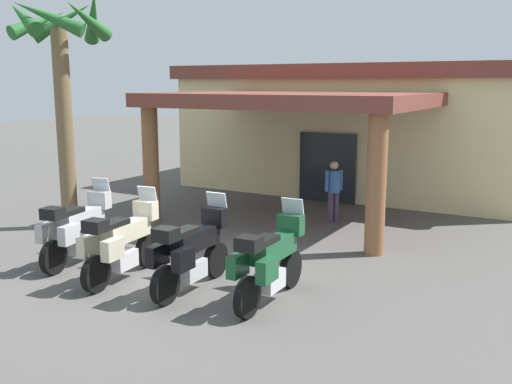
{
  "coord_description": "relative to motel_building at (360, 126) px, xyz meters",
  "views": [
    {
      "loc": [
        6.54,
        -8.4,
        3.58
      ],
      "look_at": [
        0.43,
        2.52,
        1.2
      ],
      "focal_mm": 40.41,
      "sensor_mm": 36.0,
      "label": 1
    }
  ],
  "objects": [
    {
      "name": "palm_tree_roadside",
      "position": [
        -4.44,
        -8.84,
        1.95
      ],
      "size": [
        2.46,
        2.53,
        5.78
      ],
      "color": "brown",
      "rests_on": "ground_plane"
    },
    {
      "name": "motorcycle_green",
      "position": [
        2.29,
        -10.86,
        -1.43
      ],
      "size": [
        0.7,
        2.21,
        1.61
      ],
      "rotation": [
        0.0,
        0.0,
        1.58
      ],
      "color": "black",
      "rests_on": "ground_plane"
    },
    {
      "name": "motorcycle_cream",
      "position": [
        -0.61,
        -11.19,
        -1.43
      ],
      "size": [
        0.74,
        2.21,
        1.61
      ],
      "rotation": [
        0.0,
        0.0,
        1.66
      ],
      "color": "black",
      "rests_on": "ground_plane"
    },
    {
      "name": "motel_building",
      "position": [
        0.0,
        0.0,
        0.0
      ],
      "size": [
        11.64,
        11.25,
        4.14
      ],
      "rotation": [
        0.0,
        0.0,
        -0.01
      ],
      "color": "beige",
      "rests_on": "ground_plane"
    },
    {
      "name": "motorcycle_silver",
      "position": [
        -2.06,
        -10.88,
        -1.43
      ],
      "size": [
        0.84,
        2.2,
        1.61
      ],
      "rotation": [
        0.0,
        0.0,
        1.73
      ],
      "color": "black",
      "rests_on": "ground_plane"
    },
    {
      "name": "motorcycle_black",
      "position": [
        0.84,
        -11.04,
        -1.43
      ],
      "size": [
        0.71,
        2.21,
        1.61
      ],
      "rotation": [
        0.0,
        0.0,
        1.59
      ],
      "color": "black",
      "rests_on": "ground_plane"
    },
    {
      "name": "ground_plane",
      "position": [
        -0.02,
        -10.48,
        -2.13
      ],
      "size": [
        80.0,
        80.0,
        0.0
      ],
      "primitive_type": "plane",
      "color": "#514F4C"
    },
    {
      "name": "pedestrian",
      "position": [
        1.14,
        -5.16,
        -1.21
      ],
      "size": [
        0.33,
        0.46,
        1.61
      ],
      "rotation": [
        0.0,
        0.0,
        5.71
      ],
      "color": "#3F334C",
      "rests_on": "ground_plane"
    }
  ]
}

